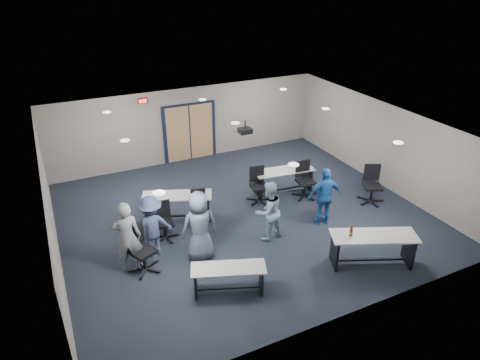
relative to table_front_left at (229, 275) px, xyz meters
name	(u,v)px	position (x,y,z in m)	size (l,w,h in m)	color
floor	(243,215)	(1.70, 2.79, -0.45)	(10.00, 10.00, 0.00)	#1C222D
back_wall	(189,125)	(1.70, 7.29, 0.90)	(10.00, 0.04, 2.70)	gray
front_wall	(345,266)	(1.70, -1.71, 0.90)	(10.00, 0.04, 2.70)	gray
left_wall	(50,214)	(-3.30, 2.79, 0.90)	(0.04, 9.00, 2.70)	gray
right_wall	(382,144)	(6.70, 2.79, 0.90)	(0.04, 9.00, 2.70)	gray
ceiling	(243,128)	(1.70, 2.79, 2.25)	(10.00, 9.00, 0.04)	silver
double_door	(190,133)	(1.70, 7.25, 0.60)	(2.00, 0.07, 2.20)	black
exit_sign	(143,101)	(0.10, 7.23, 2.00)	(0.32, 0.07, 0.18)	black
ceiling_projector	(245,131)	(2.00, 3.29, 1.95)	(0.35, 0.32, 0.37)	black
ceiling_can_lights	(239,126)	(1.70, 3.04, 2.22)	(6.24, 5.74, 0.02)	white
table_front_left	(229,275)	(0.00, 0.00, 0.00)	(1.72, 1.09, 0.66)	#A29F99
table_front_right	(372,244)	(3.52, -0.57, 0.12)	(2.14, 1.43, 1.13)	#A29F99
table_back_left	(178,203)	(-0.05, 3.39, 0.09)	(2.04, 1.31, 0.91)	#A29F99
table_back_right	(284,177)	(3.50, 3.53, 0.08)	(1.97, 0.86, 0.78)	#A29F99
chair_back_a	(164,222)	(-0.68, 2.63, 0.07)	(0.65, 0.65, 1.04)	black
chair_back_b	(199,208)	(0.43, 2.95, 0.04)	(0.62, 0.62, 0.99)	black
chair_back_c	(259,186)	(2.50, 3.30, 0.10)	(0.70, 0.70, 1.11)	black
chair_back_d	(306,180)	(3.95, 2.96, 0.12)	(0.72, 0.72, 1.15)	black
chair_loose_left	(143,250)	(-1.51, 1.55, 0.13)	(0.73, 0.73, 1.16)	black
chair_loose_right	(373,185)	(5.59, 1.80, 0.13)	(0.74, 0.74, 1.17)	black
person_gray	(127,237)	(-1.80, 1.73, 0.46)	(0.67, 0.44, 1.83)	gray
person_plaid	(199,226)	(-0.12, 1.43, 0.46)	(0.89, 0.58, 1.83)	#505B6E
person_lightblue	(268,211)	(1.81, 1.48, 0.37)	(0.80, 0.62, 1.64)	#9BB8CE
person_navy	(325,196)	(3.55, 1.46, 0.40)	(1.00, 0.42, 1.70)	#1C569E
person_back	(152,227)	(-1.13, 2.08, 0.36)	(1.05, 0.61, 1.63)	#3D466E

